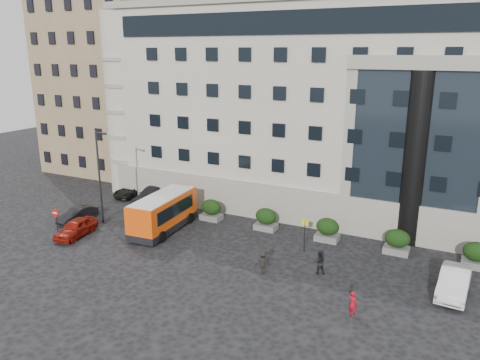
{
  "coord_description": "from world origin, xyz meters",
  "views": [
    {
      "loc": [
        15.57,
        -25.48,
        14.34
      ],
      "look_at": [
        0.49,
        4.46,
        5.0
      ],
      "focal_mm": 35.0,
      "sensor_mm": 36.0,
      "label": 1
    }
  ],
  "objects_px": {
    "pedestrian_b": "(319,262)",
    "no_entry_sign": "(56,217)",
    "hedge_c": "(327,229)",
    "parked_car_d": "(133,190)",
    "pedestrian_c": "(263,262)",
    "street_lamp": "(100,174)",
    "hedge_d": "(397,241)",
    "white_taxi": "(454,282)",
    "minibus": "(163,211)",
    "pedestrian_a": "(353,304)",
    "parked_car_c": "(152,195)",
    "parked_car_a": "(76,228)",
    "hedge_e": "(477,255)",
    "hedge_a": "(211,210)",
    "parked_car_b": "(77,215)",
    "bus_stop_sign": "(305,230)",
    "hedge_b": "(266,219)",
    "red_truck": "(192,168)"
  },
  "relations": [
    {
      "from": "parked_car_a",
      "to": "red_truck",
      "type": "bearing_deg",
      "value": 84.89
    },
    {
      "from": "hedge_c",
      "to": "parked_car_d",
      "type": "height_order",
      "value": "hedge_c"
    },
    {
      "from": "parked_car_c",
      "to": "white_taxi",
      "type": "bearing_deg",
      "value": -19.79
    },
    {
      "from": "hedge_d",
      "to": "pedestrian_c",
      "type": "distance_m",
      "value": 10.4
    },
    {
      "from": "hedge_e",
      "to": "red_truck",
      "type": "relative_size",
      "value": 0.36
    },
    {
      "from": "hedge_e",
      "to": "bus_stop_sign",
      "type": "distance_m",
      "value": 11.67
    },
    {
      "from": "street_lamp",
      "to": "parked_car_b",
      "type": "height_order",
      "value": "street_lamp"
    },
    {
      "from": "pedestrian_b",
      "to": "red_truck",
      "type": "bearing_deg",
      "value": -57.8
    },
    {
      "from": "pedestrian_b",
      "to": "no_entry_sign",
      "type": "bearing_deg",
      "value": -10.24
    },
    {
      "from": "parked_car_b",
      "to": "pedestrian_c",
      "type": "distance_m",
      "value": 18.39
    },
    {
      "from": "bus_stop_sign",
      "to": "parked_car_a",
      "type": "height_order",
      "value": "bus_stop_sign"
    },
    {
      "from": "no_entry_sign",
      "to": "parked_car_c",
      "type": "relative_size",
      "value": 0.43
    },
    {
      "from": "hedge_a",
      "to": "red_truck",
      "type": "xyz_separation_m",
      "value": [
        -8.69,
        10.56,
        0.4
      ]
    },
    {
      "from": "parked_car_b",
      "to": "minibus",
      "type": "bearing_deg",
      "value": 15.3
    },
    {
      "from": "minibus",
      "to": "pedestrian_a",
      "type": "relative_size",
      "value": 4.69
    },
    {
      "from": "parked_car_c",
      "to": "parked_car_b",
      "type": "bearing_deg",
      "value": -117.58
    },
    {
      "from": "parked_car_c",
      "to": "pedestrian_a",
      "type": "bearing_deg",
      "value": -34.24
    },
    {
      "from": "hedge_a",
      "to": "white_taxi",
      "type": "height_order",
      "value": "hedge_a"
    },
    {
      "from": "red_truck",
      "to": "white_taxi",
      "type": "height_order",
      "value": "red_truck"
    },
    {
      "from": "hedge_e",
      "to": "hedge_c",
      "type": "bearing_deg",
      "value": 180.0
    },
    {
      "from": "hedge_c",
      "to": "parked_car_a",
      "type": "relative_size",
      "value": 0.45
    },
    {
      "from": "hedge_e",
      "to": "parked_car_b",
      "type": "bearing_deg",
      "value": -169.78
    },
    {
      "from": "hedge_c",
      "to": "street_lamp",
      "type": "xyz_separation_m",
      "value": [
        -18.34,
        -4.8,
        3.44
      ]
    },
    {
      "from": "no_entry_sign",
      "to": "white_taxi",
      "type": "bearing_deg",
      "value": 8.53
    },
    {
      "from": "hedge_d",
      "to": "white_taxi",
      "type": "distance_m",
      "value": 6.09
    },
    {
      "from": "parked_car_a",
      "to": "white_taxi",
      "type": "xyz_separation_m",
      "value": [
        27.4,
        3.55,
        0.08
      ]
    },
    {
      "from": "minibus",
      "to": "pedestrian_b",
      "type": "bearing_deg",
      "value": -11.16
    },
    {
      "from": "hedge_c",
      "to": "white_taxi",
      "type": "height_order",
      "value": "hedge_c"
    },
    {
      "from": "white_taxi",
      "to": "hedge_c",
      "type": "bearing_deg",
      "value": 157.02
    },
    {
      "from": "street_lamp",
      "to": "red_truck",
      "type": "xyz_separation_m",
      "value": [
        -0.75,
        15.36,
        -3.04
      ]
    },
    {
      "from": "street_lamp",
      "to": "red_truck",
      "type": "distance_m",
      "value": 15.67
    },
    {
      "from": "parked_car_a",
      "to": "parked_car_d",
      "type": "height_order",
      "value": "parked_car_a"
    },
    {
      "from": "parked_car_c",
      "to": "parked_car_a",
      "type": "bearing_deg",
      "value": -98.67
    },
    {
      "from": "parked_car_b",
      "to": "pedestrian_c",
      "type": "relative_size",
      "value": 2.38
    },
    {
      "from": "pedestrian_c",
      "to": "street_lamp",
      "type": "bearing_deg",
      "value": -32.66
    },
    {
      "from": "hedge_a",
      "to": "hedge_d",
      "type": "height_order",
      "value": "same"
    },
    {
      "from": "bus_stop_sign",
      "to": "pedestrian_c",
      "type": "xyz_separation_m",
      "value": [
        -1.34,
        -4.46,
        -0.95
      ]
    },
    {
      "from": "parked_car_a",
      "to": "street_lamp",
      "type": "bearing_deg",
      "value": 85.29
    },
    {
      "from": "hedge_b",
      "to": "red_truck",
      "type": "bearing_deg",
      "value": 142.76
    },
    {
      "from": "hedge_d",
      "to": "white_taxi",
      "type": "relative_size",
      "value": 0.39
    },
    {
      "from": "hedge_a",
      "to": "hedge_e",
      "type": "bearing_deg",
      "value": 0.0
    },
    {
      "from": "street_lamp",
      "to": "parked_car_d",
      "type": "distance_m",
      "value": 8.53
    },
    {
      "from": "red_truck",
      "to": "pedestrian_a",
      "type": "bearing_deg",
      "value": -33.16
    },
    {
      "from": "red_truck",
      "to": "parked_car_b",
      "type": "relative_size",
      "value": 1.36
    },
    {
      "from": "street_lamp",
      "to": "white_taxi",
      "type": "relative_size",
      "value": 1.69
    },
    {
      "from": "hedge_a",
      "to": "parked_car_d",
      "type": "distance_m",
      "value": 10.88
    },
    {
      "from": "hedge_d",
      "to": "parked_car_d",
      "type": "height_order",
      "value": "hedge_d"
    },
    {
      "from": "hedge_a",
      "to": "parked_car_a",
      "type": "xyz_separation_m",
      "value": [
        -7.75,
        -8.09,
        -0.23
      ]
    },
    {
      "from": "parked_car_a",
      "to": "pedestrian_c",
      "type": "relative_size",
      "value": 2.63
    },
    {
      "from": "hedge_b",
      "to": "no_entry_sign",
      "type": "bearing_deg",
      "value": -148.1
    }
  ]
}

